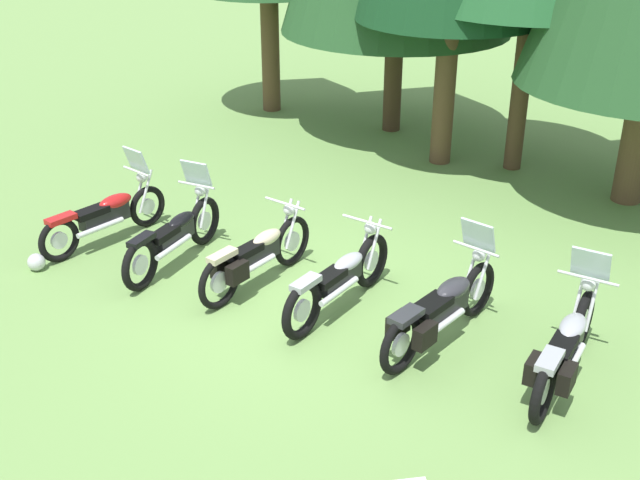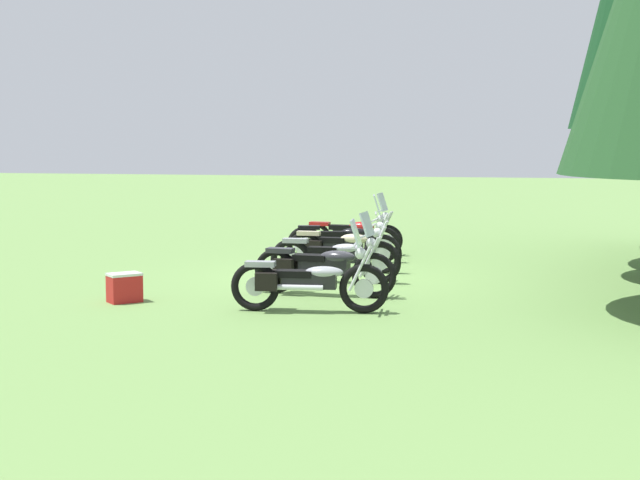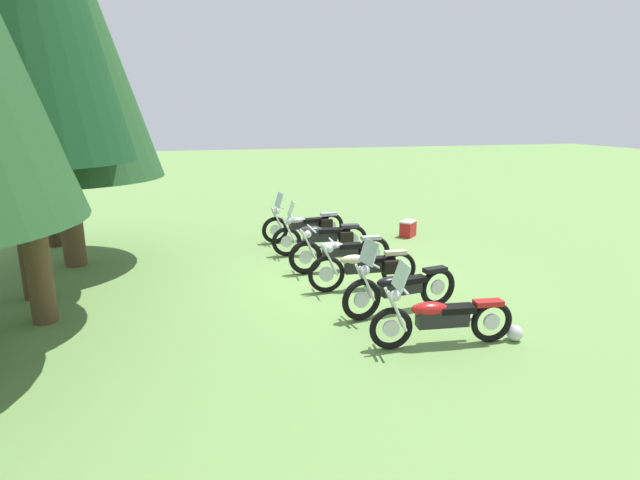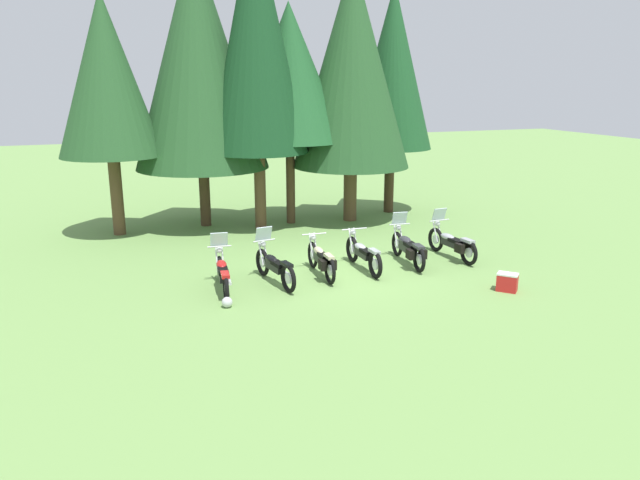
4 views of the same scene
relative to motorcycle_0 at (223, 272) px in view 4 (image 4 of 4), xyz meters
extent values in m
plane|color=#6B934C|center=(3.42, 0.31, -0.46)|extent=(80.00, 80.00, 0.00)
torus|color=black|center=(0.07, 0.76, -0.13)|extent=(0.17, 0.67, 0.66)
cylinder|color=silver|center=(0.07, 0.76, -0.13)|extent=(0.08, 0.26, 0.25)
torus|color=black|center=(-0.09, -0.83, -0.13)|extent=(0.17, 0.67, 0.66)
cylinder|color=silver|center=(-0.09, -0.83, -0.13)|extent=(0.08, 0.26, 0.25)
cube|color=black|center=(-0.01, -0.04, -0.01)|extent=(0.29, 0.81, 0.26)
ellipsoid|color=#B21919|center=(0.02, 0.18, 0.15)|extent=(0.31, 0.59, 0.20)
cube|color=black|center=(-0.03, -0.26, 0.12)|extent=(0.29, 0.55, 0.10)
cube|color=#B21919|center=(-0.08, -0.75, 0.18)|extent=(0.23, 0.46, 0.08)
cylinder|color=silver|center=(-0.01, 0.70, 0.17)|extent=(0.08, 0.34, 0.65)
cylinder|color=silver|center=(0.15, 0.69, 0.17)|extent=(0.08, 0.34, 0.65)
cylinder|color=silver|center=(0.06, 0.62, 0.50)|extent=(0.61, 0.10, 0.04)
sphere|color=silver|center=(0.07, 0.71, 0.38)|extent=(0.19, 0.19, 0.17)
cylinder|color=silver|center=(0.10, -0.23, -0.11)|extent=(0.16, 0.79, 0.08)
cube|color=silver|center=(0.06, 0.64, 0.68)|extent=(0.45, 0.20, 0.39)
torus|color=black|center=(1.24, 0.81, -0.09)|extent=(0.22, 0.74, 0.74)
cylinder|color=silver|center=(1.24, 0.81, -0.09)|extent=(0.09, 0.29, 0.28)
torus|color=black|center=(1.48, -0.74, -0.09)|extent=(0.22, 0.74, 0.74)
cylinder|color=silver|center=(1.48, -0.74, -0.09)|extent=(0.09, 0.29, 0.28)
cube|color=black|center=(1.36, 0.04, 0.01)|extent=(0.31, 0.80, 0.23)
ellipsoid|color=black|center=(1.33, 0.25, 0.15)|extent=(0.32, 0.58, 0.18)
cube|color=black|center=(1.39, -0.18, 0.12)|extent=(0.30, 0.54, 0.10)
cube|color=black|center=(1.47, -0.66, 0.25)|extent=(0.24, 0.46, 0.08)
cylinder|color=silver|center=(1.18, 0.74, 0.20)|extent=(0.10, 0.34, 0.65)
cylinder|color=silver|center=(1.32, 0.76, 0.20)|extent=(0.10, 0.34, 0.65)
cylinder|color=silver|center=(1.26, 0.67, 0.54)|extent=(0.62, 0.13, 0.04)
sphere|color=silver|center=(1.24, 0.76, 0.42)|extent=(0.19, 0.19, 0.17)
cylinder|color=silver|center=(1.50, -0.12, -0.07)|extent=(0.20, 0.78, 0.08)
cube|color=silver|center=(1.26, 0.69, 0.72)|extent=(0.46, 0.22, 0.39)
torus|color=black|center=(2.74, 1.01, -0.09)|extent=(0.12, 0.74, 0.74)
cylinder|color=silver|center=(2.74, 1.01, -0.09)|extent=(0.06, 0.29, 0.29)
torus|color=black|center=(2.68, -0.49, -0.09)|extent=(0.12, 0.74, 0.74)
cylinder|color=silver|center=(2.68, -0.49, -0.09)|extent=(0.06, 0.29, 0.29)
cube|color=black|center=(2.71, 0.26, 0.02)|extent=(0.20, 0.75, 0.25)
ellipsoid|color=beige|center=(2.72, 0.47, 0.17)|extent=(0.24, 0.54, 0.19)
cube|color=black|center=(2.70, 0.05, 0.14)|extent=(0.22, 0.50, 0.10)
cube|color=beige|center=(2.68, -0.41, 0.26)|extent=(0.18, 0.45, 0.08)
cylinder|color=silver|center=(2.67, 0.95, 0.20)|extent=(0.06, 0.34, 0.65)
cylinder|color=silver|center=(2.80, 0.95, 0.20)|extent=(0.06, 0.34, 0.65)
cylinder|color=silver|center=(2.73, 0.87, 0.54)|extent=(0.70, 0.06, 0.04)
sphere|color=silver|center=(2.73, 0.96, 0.42)|extent=(0.18, 0.18, 0.17)
cylinder|color=silver|center=(2.81, 0.09, -0.07)|extent=(0.11, 0.75, 0.08)
cube|color=black|center=(2.55, -0.28, 0.01)|extent=(0.15, 0.33, 0.26)
cube|color=black|center=(2.82, -0.29, 0.01)|extent=(0.15, 0.33, 0.26)
torus|color=black|center=(3.99, 1.14, -0.09)|extent=(0.12, 0.75, 0.75)
cylinder|color=silver|center=(3.99, 1.14, -0.09)|extent=(0.05, 0.29, 0.29)
torus|color=black|center=(3.98, -0.45, -0.09)|extent=(0.12, 0.75, 0.75)
cylinder|color=silver|center=(3.98, -0.45, -0.09)|extent=(0.05, 0.29, 0.29)
cube|color=black|center=(3.98, 0.34, 0.01)|extent=(0.20, 0.79, 0.22)
ellipsoid|color=#9EA0A8|center=(3.99, 0.56, 0.14)|extent=(0.25, 0.56, 0.17)
cube|color=black|center=(3.98, 0.12, 0.11)|extent=(0.24, 0.53, 0.10)
cube|color=#9EA0A8|center=(3.98, -0.37, 0.26)|extent=(0.19, 0.44, 0.08)
cylinder|color=silver|center=(3.92, 1.08, 0.21)|extent=(0.05, 0.34, 0.65)
cylinder|color=silver|center=(4.06, 1.08, 0.21)|extent=(0.05, 0.34, 0.65)
cylinder|color=silver|center=(3.99, 1.00, 0.55)|extent=(0.75, 0.04, 0.04)
sphere|color=silver|center=(3.99, 1.09, 0.43)|extent=(0.17, 0.17, 0.17)
cylinder|color=silver|center=(4.11, 0.17, -0.07)|extent=(0.09, 0.79, 0.08)
torus|color=black|center=(5.50, 1.25, -0.10)|extent=(0.18, 0.74, 0.73)
cylinder|color=silver|center=(5.50, 1.25, -0.10)|extent=(0.08, 0.29, 0.28)
torus|color=black|center=(5.32, -0.40, -0.10)|extent=(0.18, 0.74, 0.73)
cylinder|color=silver|center=(5.32, -0.40, -0.10)|extent=(0.08, 0.29, 0.28)
cube|color=black|center=(5.41, 0.43, 0.02)|extent=(0.33, 0.84, 0.26)
ellipsoid|color=#2D2D33|center=(5.44, 0.65, 0.18)|extent=(0.36, 0.61, 0.20)
cube|color=black|center=(5.39, 0.20, 0.15)|extent=(0.33, 0.58, 0.10)
cube|color=#2D2D33|center=(5.33, -0.32, 0.25)|extent=(0.26, 0.46, 0.08)
cylinder|color=silver|center=(5.41, 1.20, 0.20)|extent=(0.08, 0.34, 0.65)
cylinder|color=silver|center=(5.58, 1.19, 0.20)|extent=(0.08, 0.34, 0.65)
cylinder|color=silver|center=(5.49, 1.12, 0.54)|extent=(0.64, 0.11, 0.04)
sphere|color=silver|center=(5.50, 1.20, 0.42)|extent=(0.19, 0.19, 0.17)
cylinder|color=silver|center=(5.54, 0.23, -0.08)|extent=(0.17, 0.83, 0.08)
cube|color=silver|center=(5.49, 1.14, 0.72)|extent=(0.45, 0.20, 0.39)
cube|color=black|center=(5.16, -0.18, 0.00)|extent=(0.17, 0.33, 0.26)
cube|color=black|center=(5.53, -0.22, 0.00)|extent=(0.17, 0.33, 0.26)
torus|color=black|center=(6.85, 1.30, -0.10)|extent=(0.17, 0.74, 0.73)
cylinder|color=silver|center=(6.85, 1.30, -0.10)|extent=(0.07, 0.28, 0.28)
torus|color=black|center=(6.96, -0.31, -0.10)|extent=(0.17, 0.74, 0.73)
cylinder|color=silver|center=(6.96, -0.31, -0.10)|extent=(0.07, 0.28, 0.28)
cube|color=black|center=(6.91, 0.50, 0.00)|extent=(0.28, 0.81, 0.22)
ellipsoid|color=#9EA0A8|center=(6.89, 0.72, 0.14)|extent=(0.31, 0.59, 0.17)
cube|color=black|center=(6.92, 0.28, 0.11)|extent=(0.29, 0.55, 0.10)
cube|color=#9EA0A8|center=(6.96, -0.23, 0.24)|extent=(0.23, 0.45, 0.08)
cylinder|color=silver|center=(6.77, 1.24, 0.20)|extent=(0.07, 0.34, 0.65)
cylinder|color=silver|center=(6.93, 1.25, 0.20)|extent=(0.07, 0.34, 0.65)
cylinder|color=silver|center=(6.86, 1.16, 0.54)|extent=(0.70, 0.09, 0.04)
sphere|color=silver|center=(6.85, 1.25, 0.42)|extent=(0.18, 0.18, 0.17)
cylinder|color=silver|center=(7.06, 0.33, -0.08)|extent=(0.14, 0.80, 0.08)
cube|color=silver|center=(6.86, 1.18, 0.72)|extent=(0.45, 0.18, 0.39)
cube|color=black|center=(6.78, -0.12, 0.00)|extent=(0.16, 0.33, 0.26)
cube|color=black|center=(7.12, -0.09, 0.00)|extent=(0.16, 0.33, 0.26)
cylinder|color=brown|center=(-2.20, 6.86, 0.87)|extent=(0.41, 0.41, 2.67)
cone|color=#234C26|center=(-2.20, 6.86, 4.80)|extent=(3.35, 3.35, 5.19)
cylinder|color=#42301E|center=(0.80, 7.16, 0.59)|extent=(0.38, 0.38, 2.10)
cone|color=#234C26|center=(0.80, 7.16, 5.40)|extent=(4.64, 4.64, 7.53)
cylinder|color=brown|center=(2.55, 6.01, 0.88)|extent=(0.40, 0.40, 2.69)
cone|color=#143D1E|center=(2.55, 6.01, 6.08)|extent=(3.39, 3.39, 7.71)
cylinder|color=#4C3823|center=(3.82, 6.50, 1.03)|extent=(0.32, 0.32, 2.99)
cone|color=#1E5128|center=(3.82, 6.50, 4.89)|extent=(3.96, 3.96, 4.72)
cylinder|color=brown|center=(6.03, 6.15, 0.55)|extent=(0.49, 0.49, 2.03)
cone|color=#234C26|center=(6.03, 6.15, 5.14)|extent=(4.25, 4.25, 7.14)
cylinder|color=#42301E|center=(8.06, 7.00, 0.80)|extent=(0.38, 0.38, 2.53)
cone|color=#194723|center=(8.06, 7.00, 5.10)|extent=(3.15, 3.15, 6.06)
cube|color=red|center=(6.64, -2.50, -0.25)|extent=(0.57, 0.58, 0.42)
cube|color=silver|center=(6.64, -2.50, -0.02)|extent=(0.59, 0.59, 0.04)
sphere|color=silver|center=(-0.15, -1.22, -0.34)|extent=(0.25, 0.25, 0.25)
camera|label=1|loc=(8.87, -7.10, 4.94)|focal=44.54mm
camera|label=2|loc=(21.06, 3.51, 2.20)|focal=56.01mm
camera|label=3|loc=(-6.46, 3.59, 2.98)|focal=28.71mm
camera|label=4|loc=(-2.61, -14.22, 4.61)|focal=33.75mm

